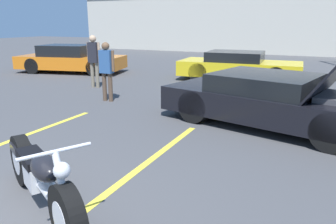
% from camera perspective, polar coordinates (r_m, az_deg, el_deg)
% --- Properties ---
extents(parking_stripe_middle, '(0.12, 5.40, 0.01)m').
position_cam_1_polar(parking_stripe_middle, '(4.65, -8.21, -12.07)').
color(parking_stripe_middle, yellow).
rests_on(parking_stripe_middle, ground).
extents(far_building, '(32.00, 4.20, 4.40)m').
position_cam_1_polar(far_building, '(25.90, 19.42, 14.87)').
color(far_building, beige).
rests_on(far_building, ground).
extents(motorcycle, '(2.19, 1.26, 0.98)m').
position_cam_1_polar(motorcycle, '(4.08, -21.29, -10.72)').
color(motorcycle, black).
rests_on(motorcycle, ground).
extents(show_car_hood_open, '(4.81, 2.89, 2.03)m').
position_cam_1_polar(show_car_hood_open, '(7.25, 17.75, 2.07)').
color(show_car_hood_open, black).
rests_on(show_car_hood_open, ground).
extents(parked_car_left_row, '(4.90, 2.77, 1.20)m').
position_cam_1_polar(parked_car_left_row, '(15.31, -16.66, 8.78)').
color(parked_car_left_row, orange).
rests_on(parked_car_left_row, ground).
extents(parked_car_mid_left_row, '(4.56, 2.09, 1.10)m').
position_cam_1_polar(parked_car_mid_left_row, '(12.75, 12.17, 7.78)').
color(parked_car_mid_left_row, yellow).
rests_on(parked_car_mid_left_row, ground).
extents(spectator_near_motorcycle, '(0.52, 0.23, 1.74)m').
position_cam_1_polar(spectator_near_motorcycle, '(11.35, -12.81, 9.37)').
color(spectator_near_motorcycle, gray).
rests_on(spectator_near_motorcycle, ground).
extents(spectator_by_show_car, '(0.52, 0.21, 1.63)m').
position_cam_1_polar(spectator_by_show_car, '(9.24, -10.67, 7.75)').
color(spectator_by_show_car, brown).
rests_on(spectator_by_show_car, ground).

